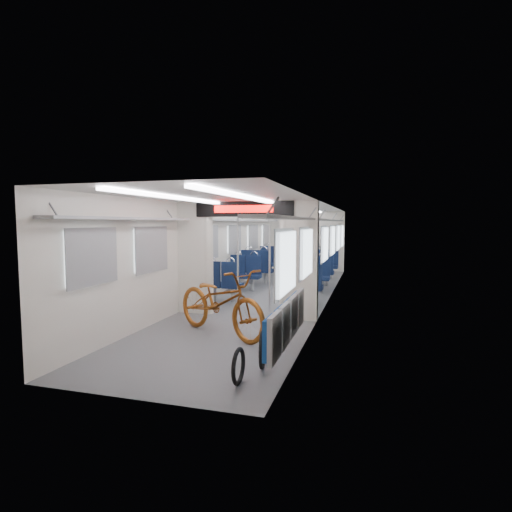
# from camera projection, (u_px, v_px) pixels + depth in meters

# --- Properties ---
(carriage) EXTENTS (12.00, 12.02, 2.31)m
(carriage) POSITION_uv_depth(u_px,v_px,m) (267.00, 238.00, 9.63)
(carriage) COLOR #515456
(carriage) RESTS_ON ground
(bicycle) EXTENTS (2.24, 1.74, 1.14)m
(bicycle) POSITION_uv_depth(u_px,v_px,m) (220.00, 301.00, 6.67)
(bicycle) COLOR brown
(bicycle) RESTS_ON ground
(flip_bench) EXTENTS (0.12, 2.14, 0.55)m
(flip_bench) POSITION_uv_depth(u_px,v_px,m) (287.00, 320.00, 5.33)
(flip_bench) COLOR gray
(flip_bench) RESTS_ON carriage
(bike_hoop_a) EXTENTS (0.06, 0.44, 0.44)m
(bike_hoop_a) POSITION_uv_depth(u_px,v_px,m) (238.00, 368.00, 4.63)
(bike_hoop_a) COLOR black
(bike_hoop_a) RESTS_ON ground
(bike_hoop_b) EXTENTS (0.13, 0.50, 0.50)m
(bike_hoop_b) POSITION_uv_depth(u_px,v_px,m) (262.00, 351.00, 5.15)
(bike_hoop_b) COLOR black
(bike_hoop_b) RESTS_ON ground
(bike_hoop_c) EXTENTS (0.17, 0.46, 0.46)m
(bike_hoop_c) POSITION_uv_depth(u_px,v_px,m) (275.00, 331.00, 6.16)
(bike_hoop_c) COLOR black
(bike_hoop_c) RESTS_ON ground
(seat_bay_near_left) EXTENTS (0.90, 2.03, 1.09)m
(seat_bay_near_left) POSITION_uv_depth(u_px,v_px,m) (235.00, 275.00, 10.25)
(seat_bay_near_left) COLOR #0C1836
(seat_bay_near_left) RESTS_ON ground
(seat_bay_near_right) EXTENTS (0.89, 2.00, 1.08)m
(seat_bay_near_right) POSITION_uv_depth(u_px,v_px,m) (308.00, 277.00, 9.95)
(seat_bay_near_right) COLOR #0C1836
(seat_bay_near_right) RESTS_ON ground
(seat_bay_far_left) EXTENTS (0.95, 2.28, 1.16)m
(seat_bay_far_left) POSITION_uv_depth(u_px,v_px,m) (265.00, 262.00, 13.25)
(seat_bay_far_left) COLOR #0C1836
(seat_bay_far_left) RESTS_ON ground
(seat_bay_far_right) EXTENTS (0.89, 2.00, 1.08)m
(seat_bay_far_right) POSITION_uv_depth(u_px,v_px,m) (322.00, 265.00, 12.68)
(seat_bay_far_right) COLOR #0C1836
(seat_bay_far_right) RESTS_ON ground
(stanchion_near_left) EXTENTS (0.04, 0.04, 2.30)m
(stanchion_near_left) POSITION_uv_depth(u_px,v_px,m) (238.00, 257.00, 8.42)
(stanchion_near_left) COLOR silver
(stanchion_near_left) RESTS_ON ground
(stanchion_near_right) EXTENTS (0.04, 0.04, 2.30)m
(stanchion_near_right) POSITION_uv_depth(u_px,v_px,m) (270.00, 258.00, 8.38)
(stanchion_near_right) COLOR silver
(stanchion_near_right) RESTS_ON ground
(stanchion_far_left) EXTENTS (0.04, 0.04, 2.30)m
(stanchion_far_left) POSITION_uv_depth(u_px,v_px,m) (269.00, 248.00, 11.50)
(stanchion_far_left) COLOR silver
(stanchion_far_left) RESTS_ON ground
(stanchion_far_right) EXTENTS (0.04, 0.04, 2.30)m
(stanchion_far_right) POSITION_uv_depth(u_px,v_px,m) (294.00, 249.00, 11.29)
(stanchion_far_right) COLOR silver
(stanchion_far_right) RESTS_ON ground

